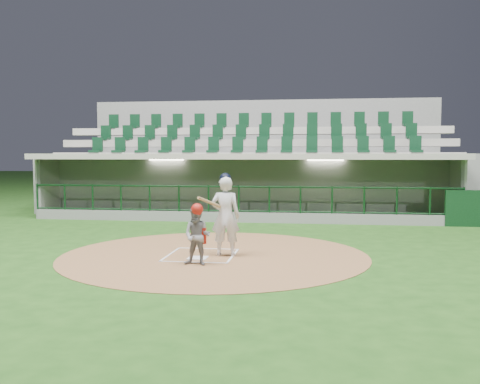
# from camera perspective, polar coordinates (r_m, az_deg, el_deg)

# --- Properties ---
(ground) EXTENTS (120.00, 120.00, 0.00)m
(ground) POSITION_cam_1_polar(r_m,az_deg,el_deg) (12.92, -3.87, -6.54)
(ground) COLOR #1C4513
(ground) RESTS_ON ground
(dirt_circle) EXTENTS (7.20, 7.20, 0.01)m
(dirt_circle) POSITION_cam_1_polar(r_m,az_deg,el_deg) (12.67, -2.72, -6.72)
(dirt_circle) COLOR brown
(dirt_circle) RESTS_ON ground
(home_plate) EXTENTS (0.43, 0.43, 0.02)m
(home_plate) POSITION_cam_1_polar(r_m,az_deg,el_deg) (12.24, -4.55, -7.03)
(home_plate) COLOR silver
(home_plate) RESTS_ON dirt_circle
(batter_box_chalk) EXTENTS (1.55, 1.80, 0.01)m
(batter_box_chalk) POSITION_cam_1_polar(r_m,az_deg,el_deg) (12.63, -4.15, -6.71)
(batter_box_chalk) COLOR white
(batter_box_chalk) RESTS_ON ground
(dugout_structure) EXTENTS (16.40, 3.70, 3.00)m
(dugout_structure) POSITION_cam_1_polar(r_m,az_deg,el_deg) (20.49, 0.57, 0.06)
(dugout_structure) COLOR gray
(dugout_structure) RESTS_ON ground
(seating_deck) EXTENTS (17.00, 6.72, 5.15)m
(seating_deck) POSITION_cam_1_polar(r_m,az_deg,el_deg) (23.50, 1.56, 1.71)
(seating_deck) COLOR gray
(seating_deck) RESTS_ON ground
(batter) EXTENTS (0.88, 0.87, 1.93)m
(batter) POSITION_cam_1_polar(r_m,az_deg,el_deg) (12.39, -1.58, -2.44)
(batter) COLOR silver
(batter) RESTS_ON dirt_circle
(catcher) EXTENTS (0.66, 0.55, 1.32)m
(catcher) POSITION_cam_1_polar(r_m,az_deg,el_deg) (11.43, -4.58, -4.58)
(catcher) COLOR gray
(catcher) RESTS_ON dirt_circle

